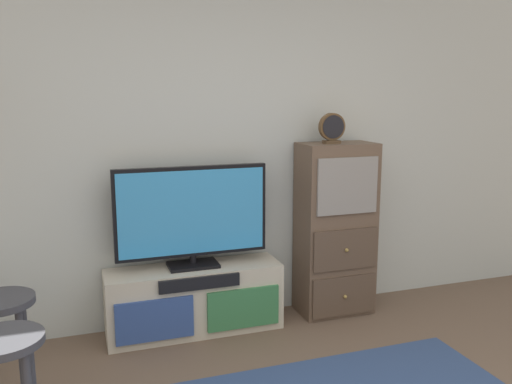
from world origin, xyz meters
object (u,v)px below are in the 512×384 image
object	(u,v)px
television	(192,214)
side_cabinet	(336,229)
media_console	(195,300)
bar_stool_far	(2,334)
desk_clock	(332,128)
bar_stool_near	(5,380)

from	to	relation	value
television	side_cabinet	distance (m)	1.16
side_cabinet	media_console	bearing A→B (deg)	-179.49
media_console	bar_stool_far	distance (m)	1.49
desk_clock	television	bearing A→B (deg)	178.48
television	bar_stool_near	distance (m)	1.79
bar_stool_far	side_cabinet	bearing A→B (deg)	20.83
bar_stool_near	bar_stool_far	xyz separation A→B (m)	(-0.06, 0.48, -0.00)
bar_stool_near	media_console	bearing A→B (deg)	50.71
television	bar_stool_near	xyz separation A→B (m)	(-1.11, -1.37, -0.33)
side_cabinet	desk_clock	xyz separation A→B (m)	(-0.06, -0.01, 0.79)
television	desk_clock	xyz separation A→B (m)	(1.08, -0.03, 0.59)
media_console	bar_stool_far	bearing A→B (deg)	-143.38
media_console	bar_stool_far	world-z (taller)	bar_stool_far
desk_clock	bar_stool_far	world-z (taller)	desk_clock
media_console	desk_clock	distance (m)	1.63
desk_clock	bar_stool_far	bearing A→B (deg)	-158.98
media_console	side_cabinet	world-z (taller)	side_cabinet
desk_clock	bar_stool_near	xyz separation A→B (m)	(-2.18, -1.35, -0.92)
television	desk_clock	world-z (taller)	desk_clock
side_cabinet	bar_stool_near	size ratio (longest dim) A/B	1.83
media_console	bar_stool_far	size ratio (longest dim) A/B	1.72
media_console	television	size ratio (longest dim) A/B	1.15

